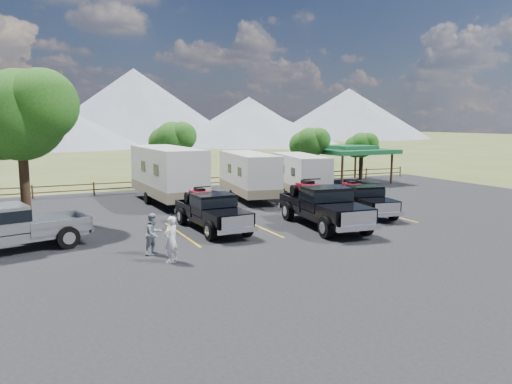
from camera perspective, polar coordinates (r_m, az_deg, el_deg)
name	(u,v)px	position (r m, az deg, el deg)	size (l,w,h in m)	color
ground	(336,240)	(22.82, 9.17, -5.45)	(320.00, 320.00, 0.00)	#3F4F21
asphalt_lot	(302,227)	(25.28, 5.30, -3.99)	(44.00, 34.00, 0.04)	black
stall_lines	(292,223)	(26.12, 4.18, -3.53)	(12.12, 5.50, 0.01)	gold
tree_big_nw	(19,115)	(27.24, -25.44, 7.95)	(5.54, 5.18, 7.84)	black
tree_ne_a	(310,143)	(41.39, 6.14, 5.58)	(3.11, 2.92, 4.76)	black
tree_ne_b	(361,145)	(45.63, 11.94, 5.24)	(2.77, 2.59, 4.27)	black
tree_north	(172,140)	(38.75, -9.54, 5.85)	(3.46, 3.24, 5.25)	black
rail_fence	(224,180)	(39.82, -3.64, 1.35)	(36.12, 0.12, 1.00)	#4F3522
pavilion	(350,150)	(43.65, 10.66, 4.70)	(6.20, 6.20, 3.22)	#4F3522
mountain_range	(40,109)	(124.31, -23.41, 8.70)	(209.00, 71.00, 20.00)	gray
rig_left	(212,210)	(24.38, -5.10, -2.09)	(2.27, 6.04, 2.00)	black
rig_center	(323,205)	(25.21, 7.68, -1.47)	(2.97, 7.03, 2.28)	black
rig_right	(363,199)	(28.85, 12.13, -0.77)	(2.79, 5.80, 1.86)	black
trailer_left	(167,174)	(32.41, -10.09, 2.01)	(2.94, 10.34, 3.59)	white
trailer_center	(249,175)	(33.61, -0.84, 1.92)	(3.28, 9.00, 3.11)	white
trailer_right	(300,175)	(34.73, 5.09, 1.94)	(3.52, 8.46, 2.93)	white
pickup_silver	(8,227)	(22.57, -26.44, -3.65)	(6.73, 3.47, 1.93)	gray
person_a	(171,239)	(19.06, -9.68, -5.35)	(0.64, 0.42, 1.75)	white
person_b	(154,234)	(20.30, -11.62, -4.70)	(0.81, 0.63, 1.66)	gray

